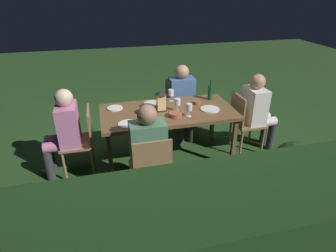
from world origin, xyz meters
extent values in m
plane|color=#26471E|center=(0.00, 0.00, 0.00)|extent=(16.00, 16.00, 0.00)
cube|color=brown|center=(0.00, 0.00, 0.73)|extent=(1.73, 0.88, 0.04)
cube|color=brown|center=(-0.80, -0.37, 0.35)|extent=(0.05, 0.05, 0.71)
cube|color=brown|center=(0.80, -0.37, 0.35)|extent=(0.05, 0.05, 0.71)
cube|color=brown|center=(-0.80, 0.37, 0.35)|extent=(0.05, 0.05, 0.71)
cube|color=brown|center=(0.80, 0.37, 0.35)|extent=(0.05, 0.05, 0.71)
cube|color=#937047|center=(0.39, 0.76, 0.43)|extent=(0.42, 0.40, 0.03)
cube|color=#937047|center=(0.39, 0.95, 0.66)|extent=(0.40, 0.03, 0.42)
cylinder|color=#937047|center=(0.57, 0.59, 0.21)|extent=(0.03, 0.03, 0.42)
cylinder|color=#937047|center=(0.21, 0.59, 0.21)|extent=(0.03, 0.03, 0.42)
cylinder|color=#937047|center=(0.57, 0.93, 0.21)|extent=(0.03, 0.03, 0.42)
cylinder|color=#937047|center=(0.21, 0.93, 0.21)|extent=(0.03, 0.03, 0.42)
cube|color=#4C7A5B|center=(0.39, 0.70, 0.70)|extent=(0.38, 0.24, 0.50)
sphere|color=#997051|center=(0.39, 0.70, 1.04)|extent=(0.21, 0.21, 0.21)
cylinder|color=#4C7A5B|center=(0.48, 0.56, 0.46)|extent=(0.13, 0.36, 0.13)
cylinder|color=#4C7A5B|center=(0.30, 0.56, 0.46)|extent=(0.13, 0.36, 0.13)
cylinder|color=#333338|center=(0.48, 0.40, 0.23)|extent=(0.11, 0.11, 0.45)
cylinder|color=#333338|center=(0.30, 0.40, 0.23)|extent=(0.11, 0.11, 0.45)
cube|color=#937047|center=(1.19, 0.00, 0.43)|extent=(0.40, 0.42, 0.03)
cube|color=#937047|center=(1.00, 0.00, 0.66)|extent=(0.03, 0.40, 0.42)
cylinder|color=#937047|center=(1.36, 0.18, 0.21)|extent=(0.03, 0.03, 0.42)
cylinder|color=#937047|center=(1.36, -0.18, 0.21)|extent=(0.03, 0.03, 0.42)
cylinder|color=#937047|center=(1.02, 0.18, 0.21)|extent=(0.03, 0.03, 0.42)
cylinder|color=#937047|center=(1.02, -0.18, 0.21)|extent=(0.03, 0.03, 0.42)
cube|color=#C675A3|center=(1.25, 0.00, 0.70)|extent=(0.24, 0.38, 0.50)
sphere|color=beige|center=(1.25, 0.00, 1.04)|extent=(0.21, 0.21, 0.21)
cylinder|color=#C675A3|center=(1.39, 0.09, 0.46)|extent=(0.36, 0.13, 0.13)
cylinder|color=#C675A3|center=(1.39, -0.09, 0.46)|extent=(0.36, 0.13, 0.13)
cylinder|color=#333338|center=(1.55, 0.09, 0.23)|extent=(0.11, 0.11, 0.45)
cylinder|color=#333338|center=(1.55, -0.09, 0.23)|extent=(0.11, 0.11, 0.45)
cube|color=#937047|center=(-1.19, 0.00, 0.43)|extent=(0.40, 0.42, 0.03)
cube|color=#937047|center=(-1.00, 0.00, 0.66)|extent=(0.03, 0.40, 0.42)
cylinder|color=#937047|center=(-1.36, -0.18, 0.21)|extent=(0.03, 0.03, 0.42)
cylinder|color=#937047|center=(-1.36, 0.18, 0.21)|extent=(0.03, 0.03, 0.42)
cylinder|color=#937047|center=(-1.02, -0.18, 0.21)|extent=(0.03, 0.03, 0.42)
cylinder|color=#937047|center=(-1.02, 0.18, 0.21)|extent=(0.03, 0.03, 0.42)
cube|color=white|center=(-1.25, 0.00, 0.70)|extent=(0.24, 0.38, 0.50)
sphere|color=tan|center=(-1.25, 0.00, 1.04)|extent=(0.21, 0.21, 0.21)
cylinder|color=white|center=(-1.39, -0.09, 0.46)|extent=(0.36, 0.13, 0.13)
cylinder|color=white|center=(-1.39, 0.09, 0.46)|extent=(0.36, 0.13, 0.13)
cylinder|color=#333338|center=(-1.55, -0.09, 0.23)|extent=(0.11, 0.11, 0.45)
cylinder|color=#333338|center=(-1.55, 0.09, 0.23)|extent=(0.11, 0.11, 0.45)
cube|color=#937047|center=(-0.39, -0.76, 0.43)|extent=(0.42, 0.40, 0.03)
cube|color=#937047|center=(-0.39, -0.95, 0.66)|extent=(0.40, 0.02, 0.42)
cylinder|color=#937047|center=(-0.57, -0.59, 0.21)|extent=(0.03, 0.03, 0.42)
cylinder|color=#937047|center=(-0.21, -0.59, 0.21)|extent=(0.03, 0.03, 0.42)
cylinder|color=#937047|center=(-0.57, -0.93, 0.21)|extent=(0.03, 0.03, 0.42)
cylinder|color=#937047|center=(-0.21, -0.93, 0.21)|extent=(0.03, 0.03, 0.42)
cube|color=#426699|center=(-0.39, -0.70, 0.70)|extent=(0.38, 0.24, 0.50)
sphere|color=tan|center=(-0.39, -0.70, 1.04)|extent=(0.21, 0.21, 0.21)
cylinder|color=#426699|center=(-0.48, -0.56, 0.46)|extent=(0.13, 0.36, 0.13)
cylinder|color=#426699|center=(-0.30, -0.56, 0.46)|extent=(0.13, 0.36, 0.13)
cylinder|color=#333338|center=(-0.48, -0.40, 0.23)|extent=(0.11, 0.11, 0.45)
cylinder|color=#333338|center=(-0.30, -0.40, 0.23)|extent=(0.11, 0.11, 0.45)
cube|color=black|center=(0.08, -0.03, 0.76)|extent=(0.12, 0.12, 0.01)
cube|color=#F9D17A|center=(0.08, -0.03, 0.87)|extent=(0.11, 0.11, 0.20)
cone|color=black|center=(0.08, -0.03, 0.99)|extent=(0.15, 0.15, 0.05)
cylinder|color=#144723|center=(-0.67, -0.24, 0.85)|extent=(0.07, 0.07, 0.20)
cylinder|color=#144723|center=(-0.67, -0.24, 1.00)|extent=(0.03, 0.03, 0.09)
cylinder|color=silver|center=(-0.12, 0.04, 0.75)|extent=(0.06, 0.06, 0.00)
cylinder|color=silver|center=(-0.12, 0.04, 0.80)|extent=(0.01, 0.01, 0.08)
cylinder|color=silver|center=(-0.12, 0.04, 0.88)|extent=(0.08, 0.08, 0.08)
cylinder|color=maroon|center=(-0.12, 0.04, 0.85)|extent=(0.07, 0.07, 0.03)
cylinder|color=silver|center=(-0.21, 0.23, 0.75)|extent=(0.06, 0.06, 0.00)
cylinder|color=silver|center=(-0.21, 0.23, 0.80)|extent=(0.01, 0.01, 0.08)
cylinder|color=silver|center=(-0.21, 0.23, 0.88)|extent=(0.08, 0.08, 0.08)
cylinder|color=maroon|center=(-0.21, 0.23, 0.85)|extent=(0.07, 0.07, 0.03)
cylinder|color=silver|center=(-0.12, -0.31, 0.75)|extent=(0.06, 0.06, 0.00)
cylinder|color=silver|center=(-0.12, -0.31, 0.80)|extent=(0.01, 0.01, 0.08)
cylinder|color=silver|center=(-0.12, -0.31, 0.88)|extent=(0.08, 0.08, 0.08)
cylinder|color=maroon|center=(-0.12, -0.31, 0.85)|extent=(0.07, 0.07, 0.03)
cylinder|color=white|center=(0.55, 0.28, 0.76)|extent=(0.23, 0.23, 0.01)
cylinder|color=silver|center=(-0.54, 0.10, 0.76)|extent=(0.25, 0.25, 0.01)
cylinder|color=silver|center=(0.17, -0.27, 0.76)|extent=(0.22, 0.22, 0.01)
cylinder|color=white|center=(0.67, -0.23, 0.76)|extent=(0.20, 0.20, 0.01)
cylinder|color=#9E5138|center=(-0.04, 0.20, 0.78)|extent=(0.17, 0.17, 0.05)
cylinder|color=#424C1E|center=(-0.04, 0.20, 0.79)|extent=(0.14, 0.14, 0.02)
cylinder|color=#9E5138|center=(-0.43, -0.12, 0.78)|extent=(0.11, 0.11, 0.05)
cylinder|color=tan|center=(-0.43, -0.12, 0.79)|extent=(0.09, 0.09, 0.01)
cylinder|color=#9E5138|center=(0.32, 0.00, 0.78)|extent=(0.15, 0.15, 0.05)
cylinder|color=#477533|center=(0.32, 0.00, 0.79)|extent=(0.13, 0.13, 0.02)
cube|color=#193816|center=(0.00, 2.05, 0.56)|extent=(6.30, 0.71, 1.12)
cylinder|color=brown|center=(-1.11, 1.16, 0.14)|extent=(0.27, 0.27, 0.28)
sphere|color=#1E4219|center=(-1.11, 1.16, 0.50)|extent=(0.51, 0.51, 0.51)
camera|label=1|loc=(0.80, 3.26, 2.23)|focal=30.14mm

